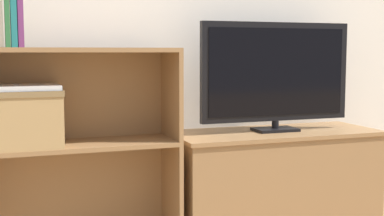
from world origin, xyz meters
The scene contains 9 objects.
tv_stand centered at (0.48, 0.21, 0.25)m, with size 1.08×0.44×0.49m.
tv centered at (0.48, 0.21, 0.79)m, with size 0.82×0.14×0.56m.
bookshelf_lower_tier centered at (-0.55, 0.22, 0.31)m, with size 0.91×0.31×0.50m.
bookshelf_upper_tier centered at (-0.55, 0.21, 0.77)m, with size 0.91×0.31×0.42m.
book_forest centered at (-0.82, 0.10, 1.03)m, with size 0.02×0.14×0.23m.
book_teal centered at (-0.79, 0.10, 1.02)m, with size 0.02×0.13×0.21m.
book_plum centered at (-0.77, 0.10, 1.03)m, with size 0.02×0.12×0.23m.
storage_basket_left centered at (-0.79, 0.14, 0.63)m, with size 0.37×0.27×0.24m.
laptop centered at (-0.79, 0.14, 0.75)m, with size 0.35×0.25×0.02m.
Camera 1 is at (-0.85, -2.22, 0.90)m, focal length 50.00 mm.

